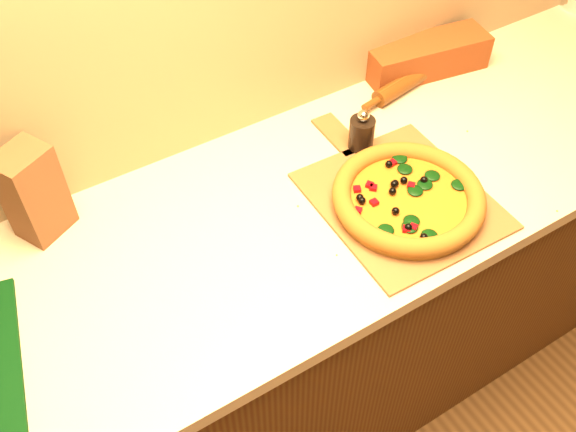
% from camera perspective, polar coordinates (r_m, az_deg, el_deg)
% --- Properties ---
extents(cabinet, '(2.80, 0.65, 0.86)m').
position_cam_1_polar(cabinet, '(1.84, -2.16, -10.76)').
color(cabinet, '#45220E').
rests_on(cabinet, ground).
extents(countertop, '(2.84, 0.68, 0.04)m').
position_cam_1_polar(countertop, '(1.47, -2.64, -1.60)').
color(countertop, beige).
rests_on(countertop, cabinet).
extents(pizza_peel, '(0.39, 0.57, 0.01)m').
position_cam_1_polar(pizza_peel, '(1.54, 9.66, 1.78)').
color(pizza_peel, brown).
rests_on(pizza_peel, countertop).
extents(pizza, '(0.35, 0.35, 0.05)m').
position_cam_1_polar(pizza, '(1.50, 10.64, 1.62)').
color(pizza, '#AD822B').
rests_on(pizza, pizza_peel).
extents(pepper_grinder, '(0.06, 0.06, 0.12)m').
position_cam_1_polar(pepper_grinder, '(1.62, 6.55, 7.30)').
color(pepper_grinder, black).
rests_on(pepper_grinder, countertop).
extents(rolling_pin, '(0.35, 0.09, 0.05)m').
position_cam_1_polar(rolling_pin, '(1.86, 10.51, 11.63)').
color(rolling_pin, '#552D0E').
rests_on(rolling_pin, countertop).
extents(bread_bag, '(0.37, 0.17, 0.10)m').
position_cam_1_polar(bread_bag, '(1.92, 12.21, 13.71)').
color(bread_bag, brown).
rests_on(bread_bag, countertop).
extents(paper_bag, '(0.14, 0.13, 0.22)m').
position_cam_1_polar(paper_bag, '(1.48, -21.69, 1.94)').
color(paper_bag, brown).
rests_on(paper_bag, countertop).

